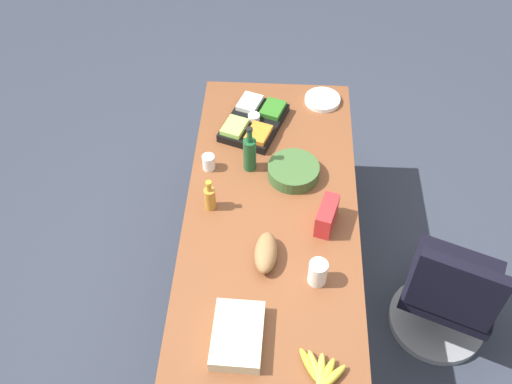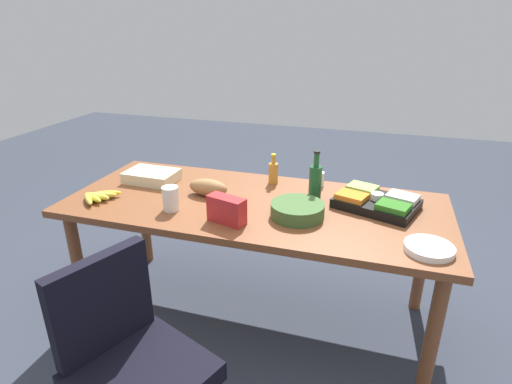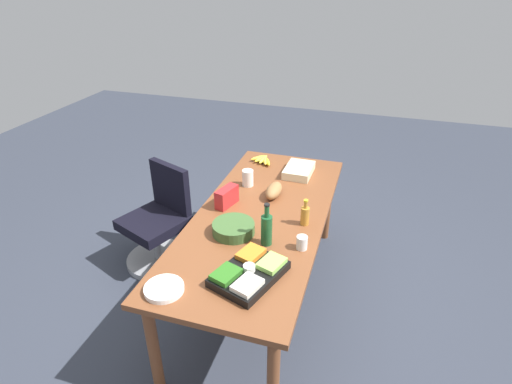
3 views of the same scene
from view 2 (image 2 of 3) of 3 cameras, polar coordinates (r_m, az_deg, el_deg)
name	(u,v)px [view 2 (image 2 of 3)]	position (r m, az deg, el deg)	size (l,w,h in m)	color
ground_plane	(254,312)	(2.77, -0.22, -16.29)	(10.00, 10.00, 0.00)	#313643
conference_table	(254,215)	(2.39, -0.24, -3.18)	(2.15, 0.91, 0.78)	brown
bread_loaf	(208,187)	(2.45, -6.62, 0.64)	(0.24, 0.11, 0.10)	olive
paper_cup	(318,179)	(2.60, 8.62, 1.79)	(0.07, 0.07, 0.09)	white
salad_bowl	(297,210)	(2.18, 5.73, -2.50)	(0.28, 0.28, 0.08)	#3B5D2D
banana_bunch	(98,196)	(2.54, -21.05, -0.55)	(0.21, 0.22, 0.04)	gold
paper_plate_stack	(429,248)	(2.02, 22.79, -7.18)	(0.22, 0.22, 0.03)	white
veggie_tray	(376,202)	(2.37, 16.31, -1.29)	(0.49, 0.42, 0.09)	black
mayo_jar	(171,199)	(2.28, -11.70, -0.89)	(0.09, 0.09, 0.13)	white
chip_bag_red	(227,210)	(2.10, -4.08, -2.48)	(0.20, 0.08, 0.14)	red
sheet_cake	(152,176)	(2.73, -14.20, 2.14)	(0.32, 0.22, 0.07)	beige
wine_bottle	(315,182)	(2.37, 8.19, 1.42)	(0.09, 0.09, 0.30)	#1B5029
dressing_bottle	(273,172)	(2.61, 2.41, 2.75)	(0.06, 0.06, 0.19)	#BF822D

